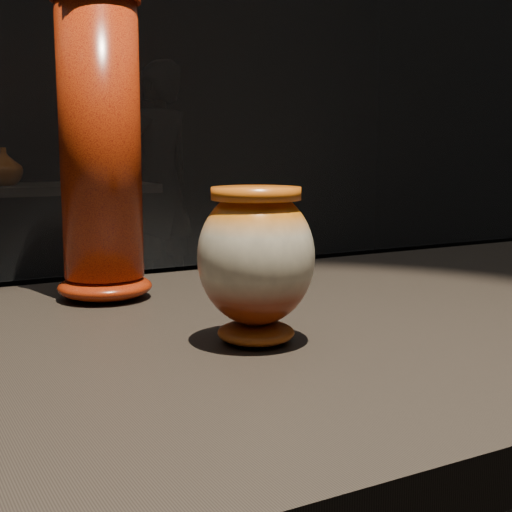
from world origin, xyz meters
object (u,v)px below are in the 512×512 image
at_px(display_plinth, 342,505).
at_px(tall_vase, 101,154).
at_px(visitor, 158,181).
at_px(main_vase, 256,259).

bearing_deg(display_plinth, tall_vase, 135.82).
bearing_deg(visitor, tall_vase, 46.51).
height_order(main_vase, tall_vase, tall_vase).
height_order(display_plinth, visitor, visitor).
distance_m(main_vase, tall_vase, 0.34).
relative_size(display_plinth, visitor, 1.15).
bearing_deg(tall_vase, visitor, 67.89).
xyz_separation_m(main_vase, visitor, (1.53, 4.27, -0.13)).
height_order(tall_vase, visitor, visitor).
bearing_deg(visitor, main_vase, 48.87).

